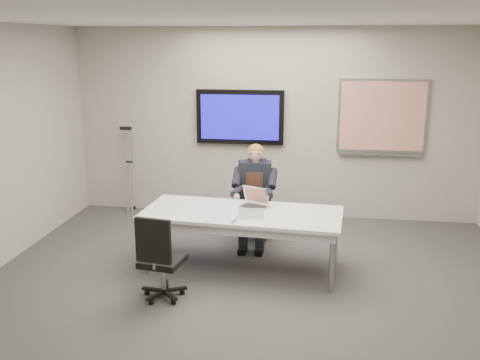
# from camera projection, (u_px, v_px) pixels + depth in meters

# --- Properties ---
(floor) EXTENTS (6.00, 6.00, 0.02)m
(floor) POSITION_uv_depth(u_px,v_px,m) (246.00, 306.00, 5.38)
(floor) COLOR #38393B
(floor) RESTS_ON ground
(ceiling) EXTENTS (6.00, 6.00, 0.02)m
(ceiling) POSITION_uv_depth(u_px,v_px,m) (247.00, 16.00, 4.68)
(ceiling) COLOR white
(ceiling) RESTS_ON wall_back
(wall_back) EXTENTS (6.00, 0.02, 2.80)m
(wall_back) POSITION_uv_depth(u_px,v_px,m) (274.00, 124.00, 7.90)
(wall_back) COLOR #A5A295
(wall_back) RESTS_ON ground
(wall_front) EXTENTS (6.00, 0.02, 2.80)m
(wall_front) POSITION_uv_depth(u_px,v_px,m) (147.00, 345.00, 2.16)
(wall_front) COLOR #A5A295
(wall_front) RESTS_ON ground
(conference_table) EXTENTS (2.32, 1.10, 0.70)m
(conference_table) POSITION_uv_depth(u_px,v_px,m) (242.00, 218.00, 6.13)
(conference_table) COLOR white
(conference_table) RESTS_ON ground
(tv_display) EXTENTS (1.30, 0.09, 0.80)m
(tv_display) POSITION_uv_depth(u_px,v_px,m) (240.00, 117.00, 7.89)
(tv_display) COLOR black
(tv_display) RESTS_ON wall_back
(whiteboard) EXTENTS (1.25, 0.08, 1.10)m
(whiteboard) POSITION_uv_depth(u_px,v_px,m) (382.00, 118.00, 7.62)
(whiteboard) COLOR gray
(whiteboard) RESTS_ON wall_back
(office_chair_far) EXTENTS (0.60, 0.60, 1.04)m
(office_chair_far) POSITION_uv_depth(u_px,v_px,m) (255.00, 215.00, 7.17)
(office_chair_far) COLOR black
(office_chair_far) RESTS_ON ground
(office_chair_near) EXTENTS (0.50, 0.50, 0.92)m
(office_chair_near) POSITION_uv_depth(u_px,v_px,m) (161.00, 273.00, 5.47)
(office_chair_near) COLOR black
(office_chair_near) RESTS_ON ground
(seated_person) EXTENTS (0.42, 0.72, 1.31)m
(seated_person) POSITION_uv_depth(u_px,v_px,m) (254.00, 206.00, 6.88)
(seated_person) COLOR #1E2632
(seated_person) RESTS_ON office_chair_far
(crutch) EXTENTS (0.29, 0.51, 1.41)m
(crutch) POSITION_uv_depth(u_px,v_px,m) (130.00, 168.00, 8.22)
(crutch) COLOR #A9ACB1
(crutch) RESTS_ON ground
(laptop) EXTENTS (0.38, 0.41, 0.22)m
(laptop) POSITION_uv_depth(u_px,v_px,m) (255.00, 202.00, 6.29)
(laptop) COLOR #BCBCBF
(laptop) RESTS_ON conference_table
(name_tent) EXTENTS (0.28, 0.11, 0.11)m
(name_tent) POSITION_uv_depth(u_px,v_px,m) (251.00, 213.00, 5.88)
(name_tent) COLOR white
(name_tent) RESTS_ON conference_table
(pen) EXTENTS (0.05, 0.13, 0.01)m
(pen) POSITION_uv_depth(u_px,v_px,m) (234.00, 221.00, 5.78)
(pen) COLOR black
(pen) RESTS_ON conference_table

